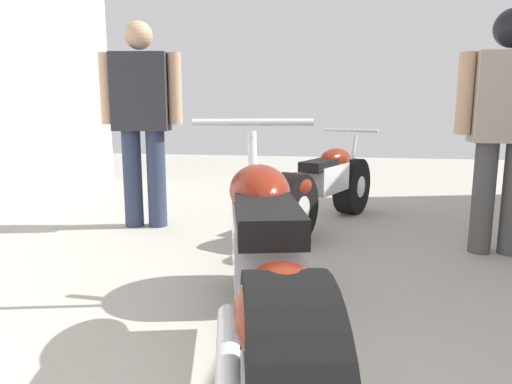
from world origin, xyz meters
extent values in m
plane|color=#A8A399|center=(0.00, 3.02, 0.00)|extent=(14.52, 14.52, 0.00)
cylinder|color=black|center=(-0.21, 2.67, 0.32)|extent=(0.35, 0.67, 0.64)
cylinder|color=silver|center=(-0.21, 2.67, 0.32)|extent=(0.27, 0.29, 0.24)
cube|color=silver|center=(-0.04, 1.97, 0.50)|extent=(0.38, 0.67, 0.28)
ellipsoid|color=maroon|center=(-0.09, 2.18, 0.68)|extent=(0.37, 0.56, 0.22)
cube|color=black|center=(0.00, 1.79, 0.65)|extent=(0.32, 0.52, 0.10)
ellipsoid|color=maroon|center=(0.11, 1.32, 0.52)|extent=(0.35, 0.49, 0.24)
cylinder|color=silver|center=(-0.20, 2.63, 0.62)|extent=(0.11, 0.26, 0.58)
cylinder|color=silver|center=(-0.19, 2.59, 0.96)|extent=(0.61, 0.18, 0.04)
cylinder|color=silver|center=(-0.11, 1.65, 0.22)|extent=(0.21, 0.55, 0.09)
cylinder|color=black|center=(0.40, 4.84, 0.27)|extent=(0.38, 0.57, 0.55)
cylinder|color=silver|center=(0.40, 4.84, 0.27)|extent=(0.26, 0.27, 0.21)
cylinder|color=black|center=(-0.08, 3.70, 0.27)|extent=(0.38, 0.57, 0.55)
cylinder|color=silver|center=(-0.08, 3.70, 0.27)|extent=(0.26, 0.27, 0.21)
cube|color=silver|center=(0.16, 4.27, 0.43)|extent=(0.40, 0.58, 0.24)
ellipsoid|color=maroon|center=(0.23, 4.44, 0.58)|extent=(0.38, 0.49, 0.19)
cube|color=black|center=(0.10, 4.13, 0.55)|extent=(0.33, 0.45, 0.09)
ellipsoid|color=maroon|center=(-0.07, 3.74, 0.44)|extent=(0.35, 0.43, 0.20)
cylinder|color=silver|center=(0.39, 4.81, 0.53)|extent=(0.12, 0.21, 0.49)
cylinder|color=silver|center=(0.37, 4.78, 0.82)|extent=(0.50, 0.23, 0.03)
cylinder|color=silver|center=(-0.05, 4.08, 0.19)|extent=(0.25, 0.46, 0.08)
cylinder|color=#2D3851|center=(-1.30, 4.03, 0.42)|extent=(0.18, 0.18, 0.84)
cylinder|color=#2D3851|center=(-1.50, 4.00, 0.42)|extent=(0.18, 0.18, 0.84)
cube|color=#2D2D33|center=(-1.40, 4.02, 1.16)|extent=(0.50, 0.32, 0.64)
cylinder|color=tan|center=(-1.12, 4.06, 1.19)|extent=(0.13, 0.13, 0.59)
cylinder|color=tan|center=(-1.69, 3.98, 1.19)|extent=(0.13, 0.13, 0.59)
sphere|color=tan|center=(-1.40, 4.02, 1.62)|extent=(0.23, 0.23, 0.23)
cylinder|color=#4C4C4C|center=(1.27, 3.69, 0.40)|extent=(0.15, 0.15, 0.79)
cube|color=#B2A899|center=(1.37, 3.69, 1.10)|extent=(0.44, 0.24, 0.61)
cylinder|color=tan|center=(1.10, 3.69, 1.12)|extent=(0.11, 0.11, 0.56)
camera|label=1|loc=(0.22, 0.23, 1.03)|focal=32.71mm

